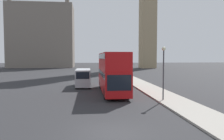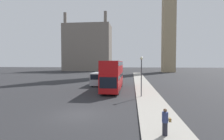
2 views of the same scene
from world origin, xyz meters
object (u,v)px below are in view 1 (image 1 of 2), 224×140
at_px(street_lamp, 164,64).
at_px(parked_sedan, 83,73).
at_px(white_van, 83,77).
at_px(red_double_decker_bus, 112,71).

height_order(street_lamp, parked_sedan, street_lamp).
bearing_deg(street_lamp, parked_sedan, 106.46).
height_order(white_van, parked_sedan, white_van).
bearing_deg(parked_sedan, red_double_decker_bus, -79.80).
bearing_deg(red_double_decker_bus, street_lamp, -53.05).
distance_m(white_van, street_lamp, 13.54).
bearing_deg(parked_sedan, white_van, -88.37).
bearing_deg(white_van, parked_sedan, 91.63).
distance_m(street_lamp, parked_sedan, 28.68).
height_order(red_double_decker_bus, parked_sedan, red_double_decker_bus).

